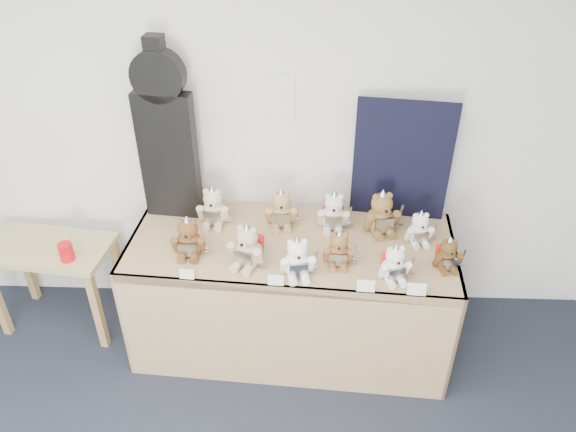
{
  "coord_description": "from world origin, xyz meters",
  "views": [
    {
      "loc": [
        0.96,
        -0.7,
        2.88
      ],
      "look_at": [
        0.86,
        1.94,
        1.09
      ],
      "focal_mm": 35.0,
      "sensor_mm": 36.0,
      "label": 1
    }
  ],
  "objects_px": {
    "teddy_front_left": "(247,247)",
    "teddy_front_centre": "(297,259)",
    "guitar_case": "(166,134)",
    "teddy_back_centre_right": "(334,213)",
    "teddy_front_far_right": "(394,264)",
    "side_table": "(52,260)",
    "teddy_back_centre_left": "(281,210)",
    "teddy_front_far_left": "(189,239)",
    "teddy_back_right": "(381,214)",
    "teddy_front_right": "(339,250)",
    "teddy_back_end": "(419,229)",
    "display_table": "(290,273)",
    "red_cup": "(66,252)",
    "teddy_front_end": "(448,255)",
    "teddy_back_left": "(213,208)"
  },
  "relations": [
    {
      "from": "red_cup",
      "to": "teddy_front_end",
      "type": "bearing_deg",
      "value": -4.68
    },
    {
      "from": "guitar_case",
      "to": "teddy_back_right",
      "type": "relative_size",
      "value": 3.73
    },
    {
      "from": "teddy_front_far_left",
      "to": "teddy_front_left",
      "type": "distance_m",
      "value": 0.36
    },
    {
      "from": "teddy_front_left",
      "to": "teddy_front_right",
      "type": "bearing_deg",
      "value": 22.81
    },
    {
      "from": "side_table",
      "to": "teddy_back_centre_left",
      "type": "relative_size",
      "value": 3.07
    },
    {
      "from": "teddy_back_left",
      "to": "teddy_back_centre_left",
      "type": "height_order",
      "value": "teddy_back_left"
    },
    {
      "from": "teddy_back_right",
      "to": "teddy_back_end",
      "type": "bearing_deg",
      "value": -41.09
    },
    {
      "from": "guitar_case",
      "to": "teddy_back_centre_left",
      "type": "xyz_separation_m",
      "value": [
        0.7,
        -0.12,
        -0.46
      ]
    },
    {
      "from": "teddy_front_far_right",
      "to": "teddy_back_centre_left",
      "type": "xyz_separation_m",
      "value": [
        -0.65,
        0.5,
        0.01
      ]
    },
    {
      "from": "teddy_front_far_left",
      "to": "teddy_back_right",
      "type": "xyz_separation_m",
      "value": [
        1.14,
        0.28,
        0.01
      ]
    },
    {
      "from": "side_table",
      "to": "teddy_front_centre",
      "type": "height_order",
      "value": "teddy_front_centre"
    },
    {
      "from": "teddy_back_end",
      "to": "teddy_back_centre_right",
      "type": "bearing_deg",
      "value": 157.51
    },
    {
      "from": "teddy_front_centre",
      "to": "teddy_back_left",
      "type": "distance_m",
      "value": 0.73
    },
    {
      "from": "side_table",
      "to": "teddy_back_left",
      "type": "relative_size",
      "value": 3.0
    },
    {
      "from": "teddy_front_left",
      "to": "teddy_back_left",
      "type": "xyz_separation_m",
      "value": [
        -0.25,
        0.4,
        -0.01
      ]
    },
    {
      "from": "teddy_front_right",
      "to": "teddy_back_end",
      "type": "xyz_separation_m",
      "value": [
        0.49,
        0.23,
        -0.0
      ]
    },
    {
      "from": "teddy_front_centre",
      "to": "teddy_back_centre_right",
      "type": "xyz_separation_m",
      "value": [
        0.21,
        0.47,
        0.0
      ]
    },
    {
      "from": "teddy_front_left",
      "to": "teddy_front_centre",
      "type": "relative_size",
      "value": 1.09
    },
    {
      "from": "display_table",
      "to": "red_cup",
      "type": "xyz_separation_m",
      "value": [
        -1.4,
        0.07,
        0.07
      ]
    },
    {
      "from": "guitar_case",
      "to": "teddy_back_centre_right",
      "type": "distance_m",
      "value": 1.13
    },
    {
      "from": "teddy_front_far_left",
      "to": "teddy_front_end",
      "type": "bearing_deg",
      "value": -3.91
    },
    {
      "from": "side_table",
      "to": "teddy_front_far_right",
      "type": "height_order",
      "value": "teddy_front_far_right"
    },
    {
      "from": "teddy_front_left",
      "to": "teddy_back_centre_left",
      "type": "bearing_deg",
      "value": 86.9
    },
    {
      "from": "teddy_front_centre",
      "to": "teddy_front_end",
      "type": "bearing_deg",
      "value": -2.42
    },
    {
      "from": "teddy_front_end",
      "to": "teddy_back_centre_right",
      "type": "relative_size",
      "value": 0.8
    },
    {
      "from": "display_table",
      "to": "red_cup",
      "type": "distance_m",
      "value": 1.41
    },
    {
      "from": "teddy_back_left",
      "to": "teddy_back_centre_right",
      "type": "distance_m",
      "value": 0.76
    },
    {
      "from": "teddy_front_far_left",
      "to": "teddy_back_left",
      "type": "xyz_separation_m",
      "value": [
        0.1,
        0.33,
        0.0
      ]
    },
    {
      "from": "teddy_back_right",
      "to": "teddy_front_far_left",
      "type": "bearing_deg",
      "value": 178.46
    },
    {
      "from": "teddy_front_left",
      "to": "teddy_front_right",
      "type": "height_order",
      "value": "teddy_front_left"
    },
    {
      "from": "display_table",
      "to": "teddy_front_centre",
      "type": "distance_m",
      "value": 0.36
    },
    {
      "from": "teddy_back_centre_left",
      "to": "teddy_front_centre",
      "type": "bearing_deg",
      "value": -80.61
    },
    {
      "from": "teddy_front_far_left",
      "to": "teddy_front_far_right",
      "type": "relative_size",
      "value": 1.13
    },
    {
      "from": "display_table",
      "to": "teddy_front_end",
      "type": "distance_m",
      "value": 0.94
    },
    {
      "from": "side_table",
      "to": "teddy_front_right",
      "type": "xyz_separation_m",
      "value": [
        1.87,
        -0.31,
        0.38
      ]
    },
    {
      "from": "teddy_front_far_left",
      "to": "teddy_front_left",
      "type": "height_order",
      "value": "teddy_front_left"
    },
    {
      "from": "display_table",
      "to": "teddy_front_far_left",
      "type": "height_order",
      "value": "teddy_front_far_left"
    },
    {
      "from": "guitar_case",
      "to": "teddy_front_centre",
      "type": "bearing_deg",
      "value": -30.39
    },
    {
      "from": "teddy_back_left",
      "to": "teddy_back_centre_left",
      "type": "bearing_deg",
      "value": 0.84
    },
    {
      "from": "guitar_case",
      "to": "teddy_front_far_right",
      "type": "xyz_separation_m",
      "value": [
        1.35,
        -0.61,
        -0.47
      ]
    },
    {
      "from": "teddy_back_centre_right",
      "to": "teddy_back_right",
      "type": "xyz_separation_m",
      "value": [
        0.29,
        -0.03,
        0.01
      ]
    },
    {
      "from": "side_table",
      "to": "teddy_front_end",
      "type": "xyz_separation_m",
      "value": [
        2.49,
        -0.32,
        0.37
      ]
    },
    {
      "from": "red_cup",
      "to": "teddy_front_end",
      "type": "xyz_separation_m",
      "value": [
        2.3,
        -0.19,
        0.19
      ]
    },
    {
      "from": "teddy_back_left",
      "to": "red_cup",
      "type": "bearing_deg",
      "value": -165.63
    },
    {
      "from": "side_table",
      "to": "teddy_front_far_right",
      "type": "distance_m",
      "value": 2.25
    },
    {
      "from": "teddy_front_centre",
      "to": "teddy_back_left",
      "type": "bearing_deg",
      "value": 129.1
    },
    {
      "from": "display_table",
      "to": "teddy_back_centre_left",
      "type": "distance_m",
      "value": 0.4
    },
    {
      "from": "side_table",
      "to": "teddy_back_centre_left",
      "type": "xyz_separation_m",
      "value": [
        1.53,
        0.07,
        0.4
      ]
    },
    {
      "from": "teddy_front_centre",
      "to": "guitar_case",
      "type": "bearing_deg",
      "value": 134.68
    },
    {
      "from": "guitar_case",
      "to": "teddy_back_right",
      "type": "distance_m",
      "value": 1.4
    }
  ]
}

